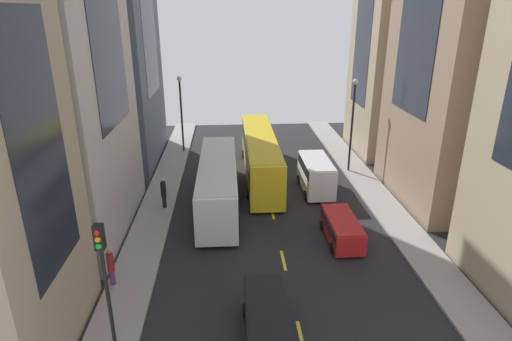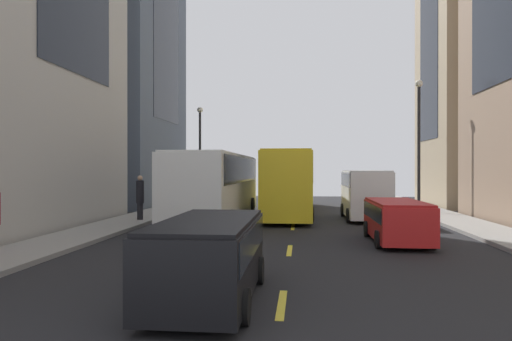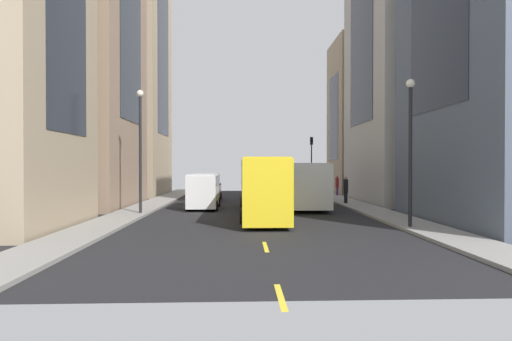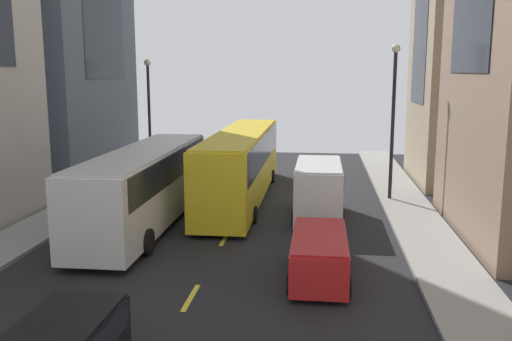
{
  "view_description": "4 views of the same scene",
  "coord_description": "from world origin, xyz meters",
  "px_view_note": "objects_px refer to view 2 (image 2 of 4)",
  "views": [
    {
      "loc": [
        -2.89,
        -29.29,
        13.22
      ],
      "look_at": [
        -0.86,
        1.28,
        1.54
      ],
      "focal_mm": 29.69,
      "sensor_mm": 36.0,
      "label": 1
    },
    {
      "loc": [
        0.38,
        -24.0,
        2.64
      ],
      "look_at": [
        -1.79,
        -1.96,
        2.58
      ],
      "focal_mm": 32.41,
      "sensor_mm": 36.0,
      "label": 2
    },
    {
      "loc": [
        0.93,
        30.59,
        3.12
      ],
      "look_at": [
        -0.31,
        -3.81,
        2.78
      ],
      "focal_mm": 28.37,
      "sensor_mm": 36.0,
      "label": 3
    },
    {
      "loc": [
        3.76,
        -24.31,
        6.68
      ],
      "look_at": [
        1.07,
        -1.35,
        2.52
      ],
      "focal_mm": 38.94,
      "sensor_mm": 36.0,
      "label": 4
    }
  ],
  "objects_px": {
    "city_bus_white": "(218,182)",
    "car_black_1": "(209,252)",
    "delivery_van_white": "(365,191)",
    "pedestrian_waiting_curb": "(140,196)",
    "streetcar_yellow": "(290,178)",
    "car_red_0": "(397,218)"
  },
  "relations": [
    {
      "from": "delivery_van_white",
      "to": "car_black_1",
      "type": "bearing_deg",
      "value": -108.6
    },
    {
      "from": "pedestrian_waiting_curb",
      "to": "streetcar_yellow",
      "type": "bearing_deg",
      "value": 72.04
    },
    {
      "from": "city_bus_white",
      "to": "car_black_1",
      "type": "relative_size",
      "value": 2.73
    },
    {
      "from": "streetcar_yellow",
      "to": "delivery_van_white",
      "type": "xyz_separation_m",
      "value": [
        4.04,
        -3.53,
        -0.61
      ]
    },
    {
      "from": "city_bus_white",
      "to": "streetcar_yellow",
      "type": "xyz_separation_m",
      "value": [
        3.41,
        5.58,
        0.12
      ]
    },
    {
      "from": "city_bus_white",
      "to": "car_red_0",
      "type": "height_order",
      "value": "city_bus_white"
    },
    {
      "from": "city_bus_white",
      "to": "delivery_van_white",
      "type": "distance_m",
      "value": 7.75
    },
    {
      "from": "city_bus_white",
      "to": "car_black_1",
      "type": "height_order",
      "value": "city_bus_white"
    },
    {
      "from": "delivery_van_white",
      "to": "car_red_0",
      "type": "distance_m",
      "value": 7.6
    },
    {
      "from": "delivery_van_white",
      "to": "pedestrian_waiting_curb",
      "type": "bearing_deg",
      "value": -167.68
    },
    {
      "from": "city_bus_white",
      "to": "car_red_0",
      "type": "relative_size",
      "value": 2.85
    },
    {
      "from": "car_red_0",
      "to": "pedestrian_waiting_curb",
      "type": "xyz_separation_m",
      "value": [
        -11.34,
        5.11,
        0.42
      ]
    },
    {
      "from": "delivery_van_white",
      "to": "streetcar_yellow",
      "type": "bearing_deg",
      "value": 138.88
    },
    {
      "from": "city_bus_white",
      "to": "delivery_van_white",
      "type": "relative_size",
      "value": 2.46
    },
    {
      "from": "streetcar_yellow",
      "to": "car_red_0",
      "type": "height_order",
      "value": "streetcar_yellow"
    },
    {
      "from": "delivery_van_white",
      "to": "car_black_1",
      "type": "xyz_separation_m",
      "value": [
        -5.18,
        -15.4,
        -0.54
      ]
    },
    {
      "from": "city_bus_white",
      "to": "car_red_0",
      "type": "distance_m",
      "value": 9.41
    },
    {
      "from": "pedestrian_waiting_curb",
      "to": "city_bus_white",
      "type": "bearing_deg",
      "value": 38.5
    },
    {
      "from": "car_red_0",
      "to": "city_bus_white",
      "type": "bearing_deg",
      "value": 143.77
    },
    {
      "from": "city_bus_white",
      "to": "pedestrian_waiting_curb",
      "type": "distance_m",
      "value": 3.89
    },
    {
      "from": "car_red_0",
      "to": "delivery_van_white",
      "type": "bearing_deg",
      "value": 90.63
    },
    {
      "from": "city_bus_white",
      "to": "car_black_1",
      "type": "bearing_deg",
      "value": -80.35
    }
  ]
}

